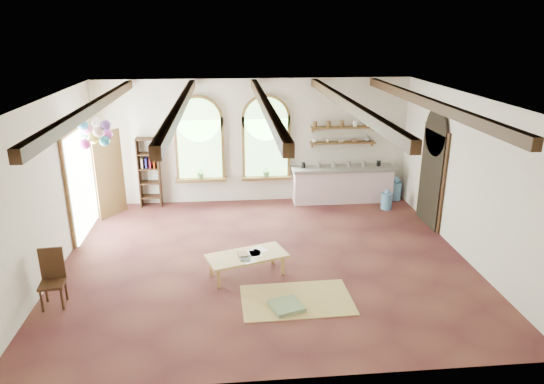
{
  "coord_description": "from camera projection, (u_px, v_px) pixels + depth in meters",
  "views": [
    {
      "loc": [
        -0.69,
        -8.73,
        4.47
      ],
      "look_at": [
        0.19,
        0.6,
        1.22
      ],
      "focal_mm": 32.0,
      "sensor_mm": 36.0,
      "label": 1
    }
  ],
  "objects": [
    {
      "name": "coffee_table",
      "position": [
        247.0,
        257.0,
        9.0
      ],
      "size": [
        1.6,
        1.09,
        0.42
      ],
      "color": "tan",
      "rests_on": "floor"
    },
    {
      "name": "bookshelf",
      "position": [
        149.0,
        172.0,
        12.32
      ],
      "size": [
        0.53,
        0.32,
        1.8
      ],
      "color": "#331B10",
      "rests_on": "floor"
    },
    {
      "name": "floor",
      "position": [
        266.0,
        259.0,
        9.74
      ],
      "size": [
        8.0,
        8.0,
        0.0
      ],
      "primitive_type": "plane",
      "color": "brown",
      "rests_on": "ground"
    },
    {
      "name": "shelf_cup_b",
      "position": [
        328.0,
        140.0,
        12.55
      ],
      "size": [
        0.1,
        0.1,
        0.09
      ],
      "primitive_type": "imported",
      "color": "beige",
      "rests_on": "wall_shelf_lower"
    },
    {
      "name": "water_jug_b",
      "position": [
        387.0,
        200.0,
        12.32
      ],
      "size": [
        0.28,
        0.28,
        0.53
      ],
      "color": "#548AB5",
      "rests_on": "floor"
    },
    {
      "name": "potted_plant_right",
      "position": [
        267.0,
        171.0,
        12.61
      ],
      "size": [
        0.27,
        0.23,
        0.3
      ],
      "primitive_type": "imported",
      "color": "#598C4C",
      "rests_on": "window_right"
    },
    {
      "name": "kitchen_counter",
      "position": [
        342.0,
        184.0,
        12.79
      ],
      "size": [
        2.68,
        0.62,
        0.94
      ],
      "color": "beige",
      "rests_on": "floor"
    },
    {
      "name": "ceiling_beams",
      "position": [
        265.0,
        104.0,
        8.72
      ],
      "size": [
        6.2,
        6.8,
        0.18
      ],
      "primitive_type": null,
      "color": "#331B10",
      "rests_on": "ceiling"
    },
    {
      "name": "shelf_bowl_b",
      "position": [
        354.0,
        140.0,
        12.62
      ],
      "size": [
        0.2,
        0.2,
        0.06
      ],
      "primitive_type": "imported",
      "color": "#8C664C",
      "rests_on": "wall_shelf_lower"
    },
    {
      "name": "wall_shelf_upper",
      "position": [
        343.0,
        127.0,
        12.48
      ],
      "size": [
        1.7,
        0.24,
        0.04
      ],
      "primitive_type": "cube",
      "color": "brown",
      "rests_on": "wall_back"
    },
    {
      "name": "tablet",
      "position": [
        246.0,
        258.0,
        8.85
      ],
      "size": [
        0.2,
        0.27,
        0.01
      ],
      "primitive_type": "cube",
      "rotation": [
        0.0,
        0.0,
        -0.11
      ],
      "color": "black",
      "rests_on": "coffee_table"
    },
    {
      "name": "water_jug_a",
      "position": [
        395.0,
        189.0,
        12.99
      ],
      "size": [
        0.33,
        0.33,
        0.64
      ],
      "color": "#548AB5",
      "rests_on": "floor"
    },
    {
      "name": "floor_mat",
      "position": [
        297.0,
        300.0,
        8.29
      ],
      "size": [
        1.91,
        1.21,
        0.02
      ],
      "primitive_type": "cube",
      "rotation": [
        0.0,
        0.0,
        0.03
      ],
      "color": "tan",
      "rests_on": "floor"
    },
    {
      "name": "balloon_cluster",
      "position": [
        96.0,
        133.0,
        10.0
      ],
      "size": [
        0.74,
        0.74,
        1.14
      ],
      "color": "silver",
      "rests_on": "floor"
    },
    {
      "name": "potted_plant_left",
      "position": [
        201.0,
        173.0,
        12.46
      ],
      "size": [
        0.27,
        0.23,
        0.3
      ],
      "primitive_type": "imported",
      "color": "#598C4C",
      "rests_on": "window_left"
    },
    {
      "name": "shelf_cup_a",
      "position": [
        314.0,
        141.0,
        12.52
      ],
      "size": [
        0.12,
        0.1,
        0.1
      ],
      "primitive_type": "imported",
      "color": "white",
      "rests_on": "wall_shelf_lower"
    },
    {
      "name": "right_doorway",
      "position": [
        431.0,
        179.0,
        11.14
      ],
      "size": [
        0.1,
        1.3,
        2.4
      ],
      "primitive_type": "cube",
      "color": "black",
      "rests_on": "floor"
    },
    {
      "name": "side_chair",
      "position": [
        54.0,
        290.0,
        8.05
      ],
      "size": [
        0.43,
        0.43,
        0.99
      ],
      "color": "#331B10",
      "rests_on": "floor"
    },
    {
      "name": "table_book",
      "position": [
        238.0,
        254.0,
        8.98
      ],
      "size": [
        0.22,
        0.29,
        0.02
      ],
      "primitive_type": "imported",
      "rotation": [
        0.0,
        0.0,
        0.15
      ],
      "color": "olive",
      "rests_on": "coffee_table"
    },
    {
      "name": "wall_clock",
      "position": [
        390.0,
        128.0,
        12.67
      ],
      "size": [
        0.32,
        0.04,
        0.32
      ],
      "primitive_type": "cylinder",
      "rotation": [
        1.57,
        0.0,
        0.0
      ],
      "color": "black",
      "rests_on": "wall_back"
    },
    {
      "name": "floor_cushion",
      "position": [
        286.0,
        306.0,
        8.03
      ],
      "size": [
        0.63,
        0.63,
        0.09
      ],
      "primitive_type": "cube",
      "rotation": [
        0.0,
        0.0,
        0.32
      ],
      "color": "#6C875D",
      "rests_on": "floor"
    },
    {
      "name": "window_right",
      "position": [
        266.0,
        141.0,
        12.45
      ],
      "size": [
        1.3,
        0.28,
        2.2
      ],
      "color": "brown",
      "rests_on": "floor"
    },
    {
      "name": "shelf_vase",
      "position": [
        367.0,
        138.0,
        12.63
      ],
      "size": [
        0.18,
        0.18,
        0.19
      ],
      "primitive_type": "imported",
      "color": "slate",
      "rests_on": "wall_shelf_lower"
    },
    {
      "name": "window_left",
      "position": [
        200.0,
        142.0,
        12.3
      ],
      "size": [
        1.3,
        0.28,
        2.2
      ],
      "color": "brown",
      "rests_on": "floor"
    },
    {
      "name": "shelf_bowl_a",
      "position": [
        341.0,
        141.0,
        12.59
      ],
      "size": [
        0.22,
        0.22,
        0.05
      ],
      "primitive_type": "imported",
      "color": "beige",
      "rests_on": "wall_shelf_lower"
    },
    {
      "name": "left_doorway",
      "position": [
        81.0,
        183.0,
        10.7
      ],
      "size": [
        0.1,
        1.9,
        2.5
      ],
      "primitive_type": "cube",
      "color": "brown",
      "rests_on": "floor"
    },
    {
      "name": "wall_shelf_lower",
      "position": [
        343.0,
        143.0,
        12.61
      ],
      "size": [
        1.7,
        0.24,
        0.04
      ],
      "primitive_type": "cube",
      "color": "brown",
      "rests_on": "wall_back"
    }
  ]
}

